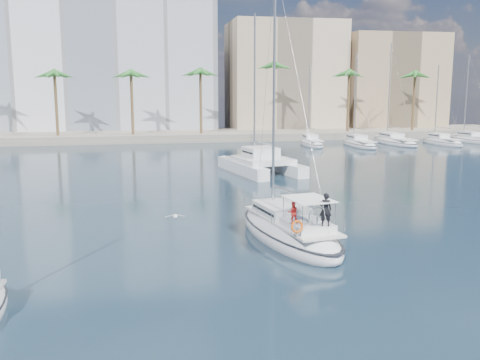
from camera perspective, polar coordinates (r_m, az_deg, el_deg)
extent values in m
plane|color=black|center=(28.50, -1.40, -7.03)|extent=(160.00, 160.00, 0.00)
cube|color=gray|center=(88.38, -7.75, 4.73)|extent=(120.00, 14.00, 1.20)
cube|color=silver|center=(100.40, -15.32, 12.73)|extent=(42.00, 16.00, 28.00)
cube|color=#C4AB8C|center=(100.47, 4.71, 10.75)|extent=(20.00, 14.00, 20.00)
cube|color=tan|center=(105.64, 15.68, 9.83)|extent=(18.00, 12.00, 18.00)
cylinder|color=brown|center=(84.10, -7.68, 7.65)|extent=(0.44, 0.44, 10.50)
sphere|color=#296C27|center=(84.08, -7.76, 11.23)|extent=(3.60, 3.60, 3.60)
cylinder|color=brown|center=(92.32, 14.09, 7.63)|extent=(0.44, 0.44, 10.50)
sphere|color=#296C27|center=(92.30, 14.23, 10.89)|extent=(3.60, 3.60, 3.60)
ellipsoid|color=white|center=(29.64, 5.20, -5.76)|extent=(4.99, 10.83, 2.16)
ellipsoid|color=black|center=(29.56, 5.21, -5.19)|extent=(5.04, 10.93, 0.18)
cube|color=silver|center=(29.25, 5.39, -4.31)|extent=(3.62, 8.10, 0.12)
cube|color=silver|center=(30.23, 4.43, -3.13)|extent=(2.76, 3.73, 0.60)
cube|color=black|center=(30.23, 4.43, -3.10)|extent=(2.72, 3.34, 0.14)
cylinder|color=#B7BABF|center=(30.57, 3.65, 9.38)|extent=(0.15, 0.15, 13.67)
cylinder|color=#B7BABF|center=(29.18, 5.19, -1.21)|extent=(0.80, 4.17, 0.11)
cube|color=silver|center=(27.46, 7.20, -4.77)|extent=(2.38, 2.90, 0.36)
cube|color=white|center=(27.06, 7.36, -2.01)|extent=(2.38, 2.90, 0.04)
torus|color=silver|center=(26.43, 8.22, -3.87)|extent=(0.95, 0.21, 0.96)
torus|color=#D8500B|center=(25.59, 6.10, -4.97)|extent=(0.65, 0.30, 0.64)
imported|color=black|center=(26.42, 9.10, -3.14)|extent=(0.67, 0.50, 1.66)
imported|color=#AE1E1A|center=(26.83, 5.66, -3.47)|extent=(0.58, 0.48, 1.11)
cube|color=white|center=(52.19, 0.19, 1.30)|extent=(3.25, 10.45, 1.10)
cube|color=white|center=(53.82, 4.15, 1.54)|extent=(3.25, 10.45, 1.10)
cube|color=silver|center=(52.40, 2.44, 2.16)|extent=(5.66, 6.53, 0.50)
cube|color=silver|center=(52.78, 2.21, 2.98)|extent=(3.43, 3.63, 1.00)
cube|color=black|center=(52.78, 2.21, 3.04)|extent=(3.37, 3.23, 0.18)
cylinder|color=#B7BABF|center=(53.84, 1.56, 9.99)|extent=(0.18, 0.18, 13.89)
ellipsoid|color=silver|center=(30.54, -6.93, -3.86)|extent=(0.24, 0.46, 0.22)
sphere|color=silver|center=(30.75, -6.96, -3.73)|extent=(0.12, 0.12, 0.12)
cube|color=gray|center=(30.51, -7.54, -3.83)|extent=(0.53, 0.19, 0.12)
cube|color=gray|center=(30.55, -6.32, -3.78)|extent=(0.53, 0.19, 0.12)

